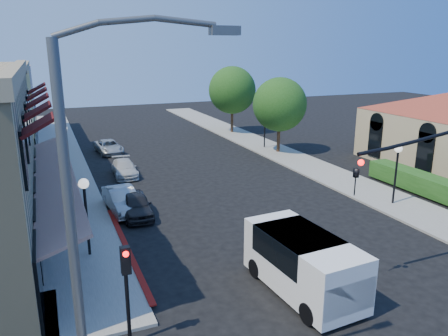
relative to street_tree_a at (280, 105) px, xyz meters
name	(u,v)px	position (x,y,z in m)	size (l,w,h in m)	color
ground	(370,311)	(-8.80, -22.00, -4.19)	(120.00, 120.00, 0.00)	black
sidewalk_left	(61,158)	(-17.55, 5.00, -4.13)	(3.50, 50.00, 0.12)	gray
sidewalk_right	(252,141)	(-0.05, 5.00, -4.13)	(3.50, 50.00, 0.12)	gray
curb_red_strip	(127,250)	(-15.70, -14.00, -4.19)	(0.25, 10.00, 0.06)	maroon
hedge	(420,193)	(2.90, -13.00, -4.19)	(1.40, 8.00, 1.10)	#1E4F16
street_tree_a	(280,105)	(0.00, 0.00, 0.00)	(4.56, 4.56, 6.48)	#3A2117
street_tree_b	(232,90)	(0.00, 10.00, 0.35)	(4.94, 4.94, 7.02)	#3A2117
secondary_signal	(126,277)	(-16.80, -20.59, -1.88)	(0.28, 0.42, 3.32)	black
cobra_streetlight	(91,235)	(-17.95, -24.00, 1.07)	(3.60, 0.25, 9.31)	#595B5E
lamppost_left_near	(85,197)	(-17.30, -14.00, -1.46)	(0.44, 0.44, 3.57)	black
lamppost_left_far	(65,137)	(-17.30, 0.00, -1.46)	(0.44, 0.44, 3.57)	black
lamppost_right_near	(397,159)	(-0.30, -14.00, -1.46)	(0.44, 0.44, 3.57)	black
lamppost_right_far	(265,118)	(-0.30, 2.00, -1.46)	(0.44, 0.44, 3.57)	black
white_van	(304,261)	(-10.29, -20.05, -2.90)	(2.50, 5.17, 2.23)	white
parked_car_a	(136,205)	(-14.41, -10.00, -3.56)	(1.51, 3.75, 1.28)	black
parked_car_b	(122,200)	(-15.00, -9.00, -3.53)	(1.42, 4.06, 1.34)	#9EA1A3
parked_car_c	(125,168)	(-13.60, -2.00, -3.64)	(1.56, 3.83, 1.11)	silver
parked_car_d	(109,147)	(-13.60, 5.55, -3.63)	(1.88, 4.08, 1.13)	#B0B3B5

